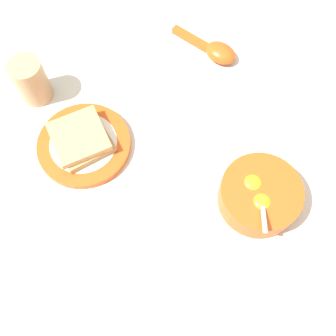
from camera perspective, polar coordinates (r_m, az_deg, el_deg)
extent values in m
plane|color=beige|center=(0.76, -5.36, 4.83)|extent=(3.00, 3.00, 0.00)
cylinder|color=#DB5119|center=(0.70, 13.12, -3.89)|extent=(0.14, 0.14, 0.05)
cylinder|color=white|center=(0.69, 13.21, -3.75)|extent=(0.11, 0.11, 0.02)
ellipsoid|color=yellow|center=(0.67, 13.39, -4.88)|extent=(0.03, 0.03, 0.02)
ellipsoid|color=yellow|center=(0.68, 12.11, -2.19)|extent=(0.03, 0.03, 0.02)
cylinder|color=black|center=(0.68, 14.12, -4.33)|extent=(0.04, 0.04, 0.00)
ellipsoid|color=silver|center=(0.67, 13.46, -4.42)|extent=(0.03, 0.02, 0.01)
cube|color=silver|center=(0.64, 13.75, -7.22)|extent=(0.05, 0.02, 0.03)
cylinder|color=#DB5119|center=(0.76, -12.07, 3.33)|extent=(0.18, 0.18, 0.01)
cylinder|color=white|center=(0.75, -12.19, 3.61)|extent=(0.13, 0.13, 0.00)
cube|color=tan|center=(0.75, -12.26, 3.92)|extent=(0.13, 0.12, 0.01)
cube|color=tan|center=(0.74, -12.83, 4.48)|extent=(0.12, 0.12, 0.01)
ellipsoid|color=#DB5119|center=(0.86, 7.63, 16.24)|extent=(0.08, 0.08, 0.03)
cube|color=#DB5119|center=(0.89, 3.42, 18.20)|extent=(0.08, 0.08, 0.01)
cylinder|color=tan|center=(0.82, -19.27, 11.88)|extent=(0.06, 0.06, 0.09)
cylinder|color=#472B16|center=(0.79, -20.05, 13.34)|extent=(0.05, 0.05, 0.01)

